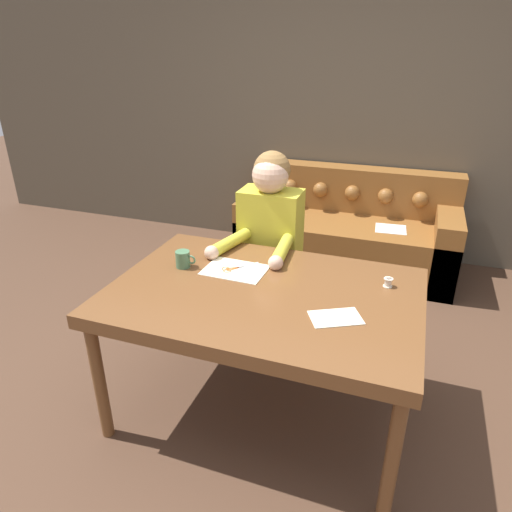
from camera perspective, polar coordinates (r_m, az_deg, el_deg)
The scene contains 10 objects.
ground_plane at distance 2.66m, azimuth 0.60°, elevation -17.70°, with size 16.00×16.00×0.00m, color #4C3323.
wall_back at distance 4.25m, azimuth 11.48°, elevation 17.65°, with size 8.00×0.06×2.60m.
dining_table at distance 2.23m, azimuth 0.98°, elevation -5.74°, with size 1.48×1.01×0.73m.
couch at distance 4.08m, azimuth 11.30°, elevation 2.89°, with size 1.80×0.80×0.83m.
person at distance 2.86m, azimuth 1.72°, elevation 0.97°, with size 0.45×0.63×1.25m.
pattern_paper_main at distance 2.39m, azimuth -2.63°, elevation -1.75°, with size 0.33×0.24×0.00m.
pattern_paper_offcut at distance 2.01m, azimuth 9.93°, elevation -7.60°, with size 0.26×0.23×0.00m.
scissors at distance 2.40m, azimuth -2.71°, elevation -1.58°, with size 0.19×0.17×0.01m.
mug at distance 2.43m, azimuth -9.09°, elevation -0.39°, with size 0.11×0.08×0.09m.
thread_spool at distance 2.31m, azimuth 16.18°, elevation -3.20°, with size 0.04×0.04×0.05m.
Camera 1 is at (0.63, -1.85, 1.80)m, focal length 32.00 mm.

